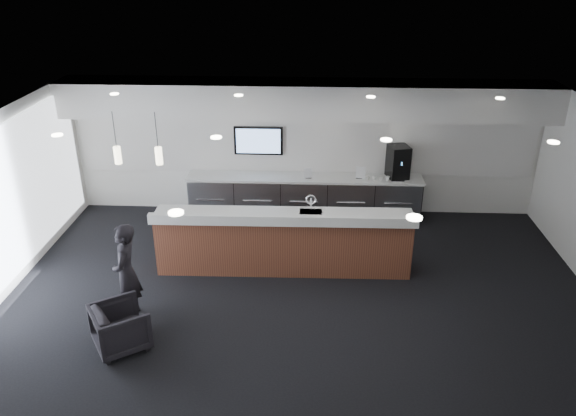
{
  "coord_description": "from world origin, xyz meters",
  "views": [
    {
      "loc": [
        0.18,
        -7.58,
        5.41
      ],
      "look_at": [
        -0.24,
        1.3,
        1.28
      ],
      "focal_mm": 35.0,
      "sensor_mm": 36.0,
      "label": 1
    }
  ],
  "objects_px": {
    "armchair": "(121,327)",
    "lounge_guest": "(126,273)",
    "service_counter": "(283,241)",
    "coffee_machine": "(398,162)"
  },
  "relations": [
    {
      "from": "coffee_machine",
      "to": "service_counter",
      "type": "bearing_deg",
      "value": -149.03
    },
    {
      "from": "service_counter",
      "to": "lounge_guest",
      "type": "distance_m",
      "value": 2.86
    },
    {
      "from": "armchair",
      "to": "lounge_guest",
      "type": "bearing_deg",
      "value": -27.13
    },
    {
      "from": "service_counter",
      "to": "lounge_guest",
      "type": "relative_size",
      "value": 2.82
    },
    {
      "from": "lounge_guest",
      "to": "service_counter",
      "type": "bearing_deg",
      "value": 119.9
    },
    {
      "from": "lounge_guest",
      "to": "coffee_machine",
      "type": "bearing_deg",
      "value": 125.71
    },
    {
      "from": "armchair",
      "to": "lounge_guest",
      "type": "relative_size",
      "value": 0.46
    },
    {
      "from": "coffee_machine",
      "to": "lounge_guest",
      "type": "relative_size",
      "value": 0.42
    },
    {
      "from": "coffee_machine",
      "to": "armchair",
      "type": "xyz_separation_m",
      "value": [
        -4.58,
        -4.65,
        -0.95
      ]
    },
    {
      "from": "coffee_machine",
      "to": "armchair",
      "type": "distance_m",
      "value": 6.6
    }
  ]
}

